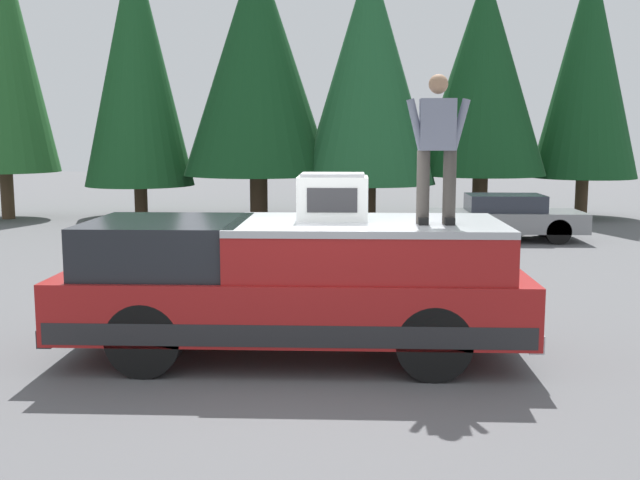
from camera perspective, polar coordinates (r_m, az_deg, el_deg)
The scene contains 10 objects.
ground_plane at distance 8.87m, azimuth -0.92°, elevation -9.46°, with size 90.00×90.00×0.00m, color #565659.
pickup_truck at distance 9.03m, azimuth -1.99°, elevation -3.43°, with size 2.01×5.54×1.65m.
compressor_unit at distance 9.03m, azimuth 0.98°, elevation 3.33°, with size 0.65×0.84×0.56m.
person_on_truck_bed at distance 8.64m, azimuth 8.92°, elevation 7.17°, with size 0.29×0.72×1.69m.
parked_car_grey at distance 19.55m, azimuth 13.65°, elevation 1.70°, with size 1.64×4.10×1.16m.
conifer_far_left at distance 25.65m, azimuth 19.74°, elevation 12.33°, with size 3.32×3.32×8.30m.
conifer_left at distance 24.38m, azimuth 12.35°, elevation 12.33°, with size 4.03×4.03×7.76m.
conifer_center_left at distance 23.48m, azimuth 3.76°, elevation 12.78°, with size 4.18×4.18×8.08m.
conifer_center_right at distance 24.03m, azimuth -4.81°, elevation 13.39°, with size 4.71×4.71×8.45m.
conifer_right at distance 25.05m, azimuth -13.82°, elevation 13.01°, with size 3.48×3.48×8.85m.
Camera 1 is at (-8.45, -0.48, 2.67)m, focal length 41.97 mm.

